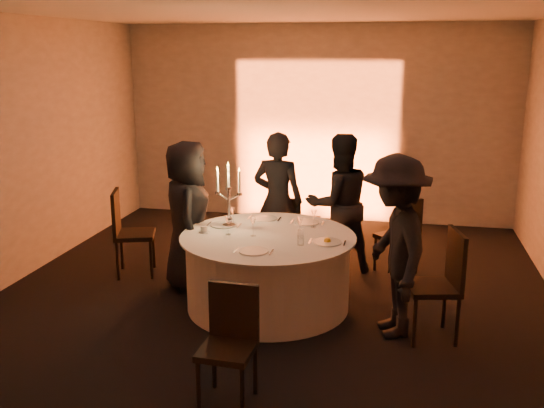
% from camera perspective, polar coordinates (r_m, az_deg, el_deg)
% --- Properties ---
extents(floor, '(7.00, 7.00, 0.00)m').
position_cam_1_polar(floor, '(6.46, -0.37, -9.50)').
color(floor, black).
rests_on(floor, ground).
extents(ceiling, '(7.00, 7.00, 0.00)m').
position_cam_1_polar(ceiling, '(5.92, -0.42, 18.12)').
color(ceiling, silver).
rests_on(ceiling, wall_back).
extents(wall_back, '(7.00, 0.00, 7.00)m').
position_cam_1_polar(wall_back, '(9.42, 4.21, 7.53)').
color(wall_back, '#A29D97').
rests_on(wall_back, floor).
extents(wall_front, '(7.00, 0.00, 7.00)m').
position_cam_1_polar(wall_front, '(2.83, -16.00, -9.34)').
color(wall_front, '#A29D97').
rests_on(wall_front, floor).
extents(wall_left, '(0.00, 7.00, 7.00)m').
position_cam_1_polar(wall_left, '(7.26, -24.26, 4.28)').
color(wall_left, '#A29D97').
rests_on(wall_left, floor).
extents(uplighter_fixture, '(0.25, 0.12, 0.10)m').
position_cam_1_polar(uplighter_fixture, '(9.41, 3.80, -1.48)').
color(uplighter_fixture, black).
rests_on(uplighter_fixture, floor).
extents(banquet_table, '(1.80, 1.80, 0.77)m').
position_cam_1_polar(banquet_table, '(6.31, -0.38, -6.31)').
color(banquet_table, black).
rests_on(banquet_table, floor).
extents(chair_left, '(0.57, 0.57, 1.02)m').
position_cam_1_polar(chair_left, '(7.32, -13.48, -2.17)').
color(chair_left, black).
rests_on(chair_left, floor).
extents(chair_back_left, '(0.39, 0.39, 0.86)m').
position_cam_1_polar(chair_back_left, '(7.53, 1.44, -2.08)').
color(chair_back_left, black).
rests_on(chair_back_left, floor).
extents(chair_back_right, '(0.57, 0.57, 0.92)m').
position_cam_1_polar(chair_back_right, '(7.31, 12.11, -2.62)').
color(chair_back_right, black).
rests_on(chair_back_right, floor).
extents(chair_right, '(0.54, 0.54, 1.03)m').
position_cam_1_polar(chair_right, '(5.78, 15.68, -6.75)').
color(chair_right, black).
rests_on(chair_right, floor).
extents(chair_front, '(0.41, 0.41, 0.90)m').
position_cam_1_polar(chair_front, '(4.69, -3.98, -12.39)').
color(chair_front, black).
rests_on(chair_front, floor).
extents(guest_left, '(0.77, 0.94, 1.66)m').
position_cam_1_polar(guest_left, '(6.75, -7.94, -1.08)').
color(guest_left, black).
rests_on(guest_left, floor).
extents(guest_back_left, '(0.65, 0.47, 1.68)m').
position_cam_1_polar(guest_back_left, '(7.28, 0.55, 0.27)').
color(guest_back_left, black).
rests_on(guest_back_left, floor).
extents(guest_back_right, '(1.01, 0.93, 1.67)m').
position_cam_1_polar(guest_back_right, '(7.21, 6.32, 0.01)').
color(guest_back_right, black).
rests_on(guest_back_right, floor).
extents(guest_right, '(0.91, 1.24, 1.71)m').
position_cam_1_polar(guest_right, '(5.68, 11.48, -3.95)').
color(guest_right, black).
rests_on(guest_right, floor).
extents(plate_left, '(0.36, 0.29, 0.01)m').
position_cam_1_polar(plate_left, '(6.55, -4.55, -1.96)').
color(plate_left, white).
rests_on(plate_left, banquet_table).
extents(plate_back_left, '(0.36, 0.28, 0.01)m').
position_cam_1_polar(plate_back_left, '(6.78, -0.72, -1.35)').
color(plate_back_left, white).
rests_on(plate_back_left, banquet_table).
extents(plate_back_right, '(0.35, 0.26, 0.01)m').
position_cam_1_polar(plate_back_right, '(6.63, 3.32, -1.74)').
color(plate_back_right, white).
rests_on(plate_back_right, banquet_table).
extents(plate_right, '(0.36, 0.28, 0.08)m').
position_cam_1_polar(plate_right, '(5.97, 5.23, -3.50)').
color(plate_right, white).
rests_on(plate_right, banquet_table).
extents(plate_front, '(0.36, 0.28, 0.01)m').
position_cam_1_polar(plate_front, '(5.69, -1.74, -4.45)').
color(plate_front, white).
rests_on(plate_front, banquet_table).
extents(coffee_cup, '(0.11, 0.11, 0.07)m').
position_cam_1_polar(coffee_cup, '(6.32, -6.42, -2.40)').
color(coffee_cup, white).
rests_on(coffee_cup, banquet_table).
extents(candelabra, '(0.30, 0.14, 0.71)m').
position_cam_1_polar(candelabra, '(6.44, -4.09, -0.02)').
color(candelabra, silver).
rests_on(candelabra, banquet_table).
extents(wine_glass_a, '(0.07, 0.07, 0.19)m').
position_cam_1_polar(wine_glass_a, '(6.19, -4.17, -1.67)').
color(wine_glass_a, white).
rests_on(wine_glass_a, banquet_table).
extents(wine_glass_b, '(0.07, 0.07, 0.19)m').
position_cam_1_polar(wine_glass_b, '(6.14, 2.64, -1.76)').
color(wine_glass_b, white).
rests_on(wine_glass_b, banquet_table).
extents(wine_glass_c, '(0.07, 0.07, 0.19)m').
position_cam_1_polar(wine_glass_c, '(6.44, 3.96, -1.02)').
color(wine_glass_c, white).
rests_on(wine_glass_c, banquet_table).
extents(wine_glass_d, '(0.07, 0.07, 0.19)m').
position_cam_1_polar(wine_glass_d, '(6.53, -3.68, -0.80)').
color(wine_glass_d, white).
rests_on(wine_glass_d, banquet_table).
extents(wine_glass_e, '(0.07, 0.07, 0.19)m').
position_cam_1_polar(wine_glass_e, '(6.13, -1.80, -1.80)').
color(wine_glass_e, white).
rests_on(wine_glass_e, banquet_table).
extents(tumbler_a, '(0.07, 0.07, 0.09)m').
position_cam_1_polar(tumbler_a, '(6.08, 2.70, -2.85)').
color(tumbler_a, white).
rests_on(tumbler_a, banquet_table).
extents(tumbler_b, '(0.07, 0.07, 0.09)m').
position_cam_1_polar(tumbler_b, '(5.88, 2.72, -3.45)').
color(tumbler_b, white).
rests_on(tumbler_b, banquet_table).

